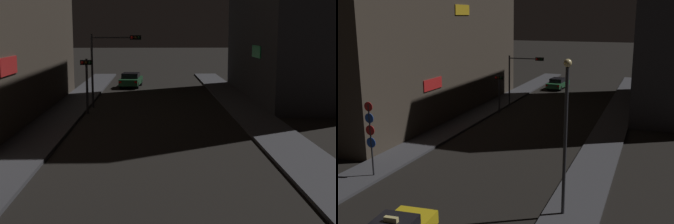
% 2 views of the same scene
% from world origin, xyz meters
% --- Properties ---
extents(sidewalk_left, '(2.64, 60.53, 0.16)m').
position_xyz_m(sidewalk_left, '(-6.22, 28.27, 0.08)').
color(sidewalk_left, '#424247').
rests_on(sidewalk_left, ground_plane).
extents(sidewalk_right, '(2.64, 60.53, 0.16)m').
position_xyz_m(sidewalk_right, '(6.22, 28.27, 0.08)').
color(sidewalk_right, '#424247').
rests_on(sidewalk_right, ground_plane).
extents(far_car, '(2.20, 4.60, 1.42)m').
position_xyz_m(far_car, '(-2.44, 45.77, 0.73)').
color(far_car, '#1E512D').
rests_on(far_car, ground_plane).
extents(traffic_light_overhead, '(3.64, 0.41, 5.30)m').
position_xyz_m(traffic_light_overhead, '(-3.31, 33.36, 3.81)').
color(traffic_light_overhead, '#2D2D33').
rests_on(traffic_light_overhead, ground_plane).
extents(traffic_light_left_kerb, '(0.80, 0.42, 3.71)m').
position_xyz_m(traffic_light_left_kerb, '(-4.65, 30.49, 2.66)').
color(traffic_light_left_kerb, '#2D2D33').
rests_on(traffic_light_left_kerb, ground_plane).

